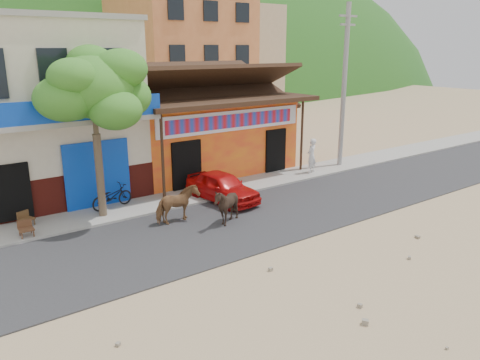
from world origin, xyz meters
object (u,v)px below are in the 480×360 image
object	(u,v)px
cafe_chair_right	(25,222)
red_car	(222,187)
tree	(96,134)
cow_tan	(177,205)
scooter	(112,196)
pedestrian	(312,156)
cafe_chair_left	(26,213)
cow_dark	(226,206)
utility_pole	(344,87)

from	to	relation	value
cafe_chair_right	red_car	bearing A→B (deg)	-4.17
tree	cow_tan	distance (m)	3.74
scooter	pedestrian	distance (m)	9.86
red_car	cafe_chair_left	size ratio (longest dim) A/B	3.80
cow_tan	cafe_chair_right	xyz separation A→B (m)	(-4.67, 1.60, -0.10)
cow_dark	pedestrian	xyz separation A→B (m)	(7.17, 3.10, 0.25)
cow_tan	cafe_chair_left	world-z (taller)	cow_tan
cow_tan	scooter	distance (m)	2.98
scooter	cafe_chair_left	size ratio (longest dim) A/B	1.84
scooter	cow_tan	bearing A→B (deg)	-163.99
cafe_chair_right	cow_dark	bearing A→B (deg)	-24.61
red_car	cafe_chair_left	distance (m)	7.23
scooter	cafe_chair_left	bearing A→B (deg)	79.71
red_car	pedestrian	world-z (taller)	pedestrian
scooter	cafe_chair_right	xyz separation A→B (m)	(-3.31, -1.05, 0.03)
cow_dark	red_car	world-z (taller)	cow_dark
red_car	pedestrian	size ratio (longest dim) A/B	2.09
tree	scooter	bearing A→B (deg)	44.64
tree	cow_dark	bearing A→B (deg)	-44.49
cow_tan	scooter	bearing A→B (deg)	22.43
cow_tan	cafe_chair_left	bearing A→B (deg)	54.89
utility_pole	cafe_chair_left	xyz separation A→B (m)	(-15.28, 0.35, -3.54)
cow_dark	scooter	xyz separation A→B (m)	(-2.66, 3.79, -0.15)
utility_pole	scooter	world-z (taller)	utility_pole
cafe_chair_left	cafe_chair_right	world-z (taller)	cafe_chair_right
utility_pole	cafe_chair_right	size ratio (longest dim) A/B	8.43
utility_pole	cafe_chair_right	world-z (taller)	utility_pole
utility_pole	red_car	size ratio (longest dim) A/B	2.28
pedestrian	cafe_chair_right	size ratio (longest dim) A/B	1.77
cow_tan	cow_dark	distance (m)	1.73
scooter	cow_dark	bearing A→B (deg)	-156.01
cow_dark	cafe_chair_right	distance (m)	6.57
cow_dark	cafe_chair_left	bearing A→B (deg)	-108.51
cow_dark	cafe_chair_right	world-z (taller)	cow_dark
pedestrian	cafe_chair_right	xyz separation A→B (m)	(-13.14, -0.36, -0.36)
red_car	scooter	size ratio (longest dim) A/B	2.07
utility_pole	scooter	xyz separation A→B (m)	(-12.20, 0.39, -3.55)
cafe_chair_right	cow_tan	bearing A→B (deg)	-18.88
tree	scooter	world-z (taller)	tree
cow_tan	pedestrian	size ratio (longest dim) A/B	0.92
scooter	pedestrian	world-z (taller)	pedestrian
cow_tan	cow_dark	world-z (taller)	cow_dark
cow_tan	red_car	distance (m)	2.84
red_car	utility_pole	bearing A→B (deg)	2.12
red_car	pedestrian	bearing A→B (deg)	2.57
tree	red_car	size ratio (longest dim) A/B	1.71
tree	utility_pole	xyz separation A→B (m)	(12.80, 0.20, 1.00)
utility_pole	cow_tan	distance (m)	11.60
cow_tan	pedestrian	world-z (taller)	pedestrian
cafe_chair_right	utility_pole	bearing A→B (deg)	2.50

